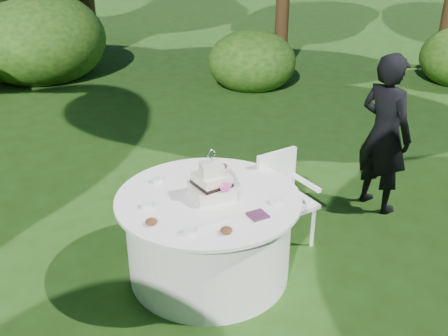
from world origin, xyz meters
The scene contains 9 objects.
ground centered at (0.00, 0.00, 0.00)m, with size 80.00×80.00×0.00m, color #1F390F.
napkins centered at (0.20, -0.47, 0.78)m, with size 0.14×0.14×0.02m, color #4B2040.
feather_plume centered at (-0.24, -0.41, 0.78)m, with size 0.48×0.07×0.01m, color white.
guest centered at (2.15, 0.20, 0.85)m, with size 0.62×0.41×1.69m, color black.
table centered at (0.00, 0.00, 0.39)m, with size 1.56×1.56×0.77m.
cake centered at (0.03, -0.01, 0.88)m, with size 0.36×0.37×0.43m.
chair centered at (0.86, 0.14, 0.52)m, with size 0.48×0.46×0.90m.
votives centered at (-0.18, -0.07, 0.79)m, with size 1.05×0.98×0.04m.
petal_cups centered at (-0.12, -0.11, 0.79)m, with size 1.03×1.07×0.05m.
Camera 1 is at (-1.71, -3.42, 2.88)m, focal length 42.00 mm.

